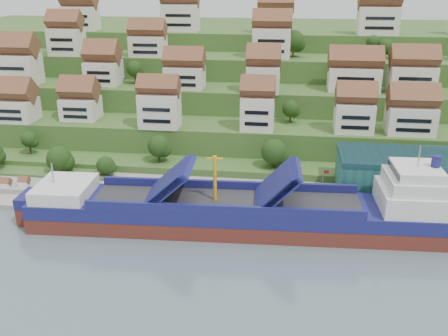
# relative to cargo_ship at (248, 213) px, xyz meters

# --- Properties ---
(ground) EXTENTS (300.00, 300.00, 0.00)m
(ground) POSITION_rel_cargo_ship_xyz_m (-2.16, 0.06, -3.62)
(ground) COLOR slate
(ground) RESTS_ON ground
(quay) EXTENTS (180.00, 14.00, 2.20)m
(quay) POSITION_rel_cargo_ship_xyz_m (17.84, 15.06, -2.52)
(quay) COLOR gray
(quay) RESTS_ON ground
(pebble_beach) EXTENTS (45.00, 20.00, 1.00)m
(pebble_beach) POSITION_rel_cargo_ship_xyz_m (-60.16, 12.06, -3.12)
(pebble_beach) COLOR gray
(pebble_beach) RESTS_ON ground
(hillside) EXTENTS (260.00, 128.00, 31.00)m
(hillside) POSITION_rel_cargo_ship_xyz_m (-2.16, 103.62, 7.04)
(hillside) COLOR #2D4C1E
(hillside) RESTS_ON ground
(hillside_village) EXTENTS (158.09, 64.25, 29.41)m
(hillside_village) POSITION_rel_cargo_ship_xyz_m (-2.37, 60.93, 20.90)
(hillside_village) COLOR silver
(hillside_village) RESTS_ON ground
(hillside_trees) EXTENTS (140.89, 62.45, 30.75)m
(hillside_trees) POSITION_rel_cargo_ship_xyz_m (-16.62, 42.24, 12.20)
(hillside_trees) COLOR #213F15
(hillside_trees) RESTS_ON ground
(flagpole) EXTENTS (1.28, 0.16, 8.00)m
(flagpole) POSITION_rel_cargo_ship_xyz_m (15.95, 10.06, 3.27)
(flagpole) COLOR gray
(flagpole) RESTS_ON quay
(beach_huts) EXTENTS (14.40, 3.70, 2.20)m
(beach_huts) POSITION_rel_cargo_ship_xyz_m (-62.16, 10.81, -1.52)
(beach_huts) COLOR white
(beach_huts) RESTS_ON pebble_beach
(cargo_ship) EXTENTS (87.59, 17.16, 19.44)m
(cargo_ship) POSITION_rel_cargo_ship_xyz_m (0.00, 0.00, 0.00)
(cargo_ship) COLOR #59231B
(cargo_ship) RESTS_ON ground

